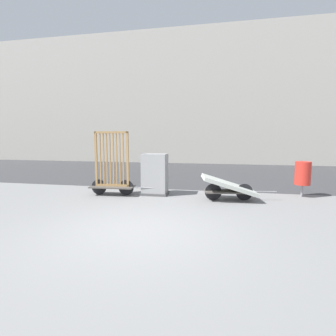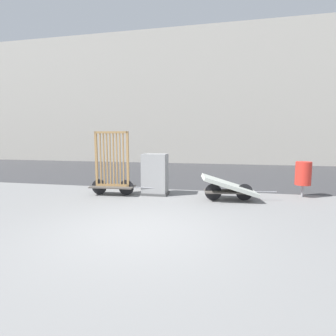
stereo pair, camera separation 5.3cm
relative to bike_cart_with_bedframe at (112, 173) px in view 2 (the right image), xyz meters
The scene contains 7 objects.
ground_plane 3.60m from the bike_cart_with_bedframe, 58.13° to the right, with size 60.00×60.00×0.00m, color slate.
road_strip 6.43m from the bike_cart_with_bedframe, 73.09° to the left, with size 56.00×9.66×0.01m.
building_facade 13.69m from the bike_cart_with_bedframe, 81.82° to the left, with size 48.00×4.00×9.54m.
bike_cart_with_bedframe is the anchor object (origin of this frame).
bike_cart_with_mattress 3.74m from the bike_cart_with_bedframe, ahead, with size 2.26×1.19×0.76m.
utility_cabinet 1.39m from the bike_cart_with_bedframe, 14.08° to the left, with size 0.86×0.60×1.35m.
trash_bin 6.09m from the bike_cart_with_bedframe, ahead, with size 0.47×0.47×1.13m.
Camera 2 is at (1.67, -4.94, 1.89)m, focal length 28.00 mm.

